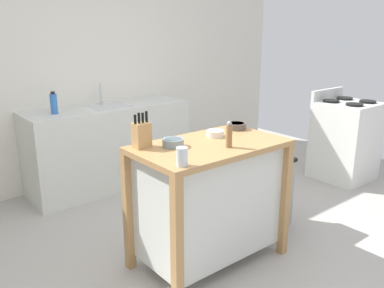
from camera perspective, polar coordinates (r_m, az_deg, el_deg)
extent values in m
plane|color=#ADA8A0|center=(3.10, 5.01, -17.12)|extent=(6.78, 6.78, 0.00)
cube|color=silver|center=(4.59, -15.72, 10.64)|extent=(5.78, 0.10, 2.60)
cube|color=#AD7F4C|center=(2.80, 2.57, -0.30)|extent=(1.09, 0.64, 0.04)
cube|color=silver|center=(2.95, 2.47, -8.01)|extent=(0.99, 0.54, 0.79)
cube|color=#AD7F4C|center=(2.48, -2.15, -14.28)|extent=(0.06, 0.06, 0.89)
cube|color=#AD7F4C|center=(3.14, 13.14, -7.91)|extent=(0.06, 0.06, 0.89)
cube|color=#AD7F4C|center=(2.91, -9.10, -9.62)|extent=(0.06, 0.06, 0.89)
cube|color=#AD7F4C|center=(3.49, 5.66, -5.02)|extent=(0.06, 0.06, 0.89)
cube|color=tan|center=(2.70, -7.24, 1.25)|extent=(0.11, 0.09, 0.17)
cylinder|color=black|center=(2.65, -8.13, 3.51)|extent=(0.02, 0.02, 0.06)
cylinder|color=black|center=(2.67, -7.60, 3.70)|extent=(0.02, 0.02, 0.07)
cylinder|color=black|center=(2.68, -7.06, 3.76)|extent=(0.02, 0.02, 0.07)
cylinder|color=black|center=(2.69, -6.54, 3.91)|extent=(0.02, 0.02, 0.07)
cylinder|color=#564C47|center=(3.21, 6.35, 2.57)|extent=(0.16, 0.16, 0.05)
cylinder|color=#342D2A|center=(3.20, 6.36, 2.96)|extent=(0.13, 0.13, 0.01)
cylinder|color=gray|center=(2.72, -2.71, 0.19)|extent=(0.15, 0.15, 0.05)
cylinder|color=#49555B|center=(2.71, -2.72, 0.69)|extent=(0.12, 0.12, 0.01)
cylinder|color=silver|center=(2.97, 3.32, 1.51)|extent=(0.13, 0.13, 0.05)
cylinder|color=gray|center=(2.96, 3.32, 1.90)|extent=(0.11, 0.11, 0.01)
cylinder|color=silver|center=(2.33, -1.43, -1.83)|extent=(0.07, 0.07, 0.11)
cylinder|color=olive|center=(2.69, 5.28, 1.10)|extent=(0.04, 0.04, 0.15)
sphere|color=#99999E|center=(2.67, 5.33, 2.94)|extent=(0.03, 0.03, 0.03)
cube|color=gray|center=(3.60, 11.00, -7.02)|extent=(0.34, 0.26, 0.60)
cube|color=black|center=(3.49, 11.28, -2.26)|extent=(0.36, 0.28, 0.03)
cube|color=silver|center=(4.49, -11.68, -0.31)|extent=(1.77, 0.60, 0.90)
cube|color=silver|center=(4.37, -11.88, 5.10)|extent=(0.44, 0.36, 0.03)
cylinder|color=#B7BCC1|center=(4.49, -12.92, 6.95)|extent=(0.02, 0.02, 0.22)
cylinder|color=blue|center=(4.10, -19.16, 5.43)|extent=(0.07, 0.07, 0.19)
cylinder|color=black|center=(4.09, -19.30, 6.94)|extent=(0.04, 0.04, 0.02)
cube|color=silver|center=(4.93, 21.02, 0.44)|extent=(0.60, 0.60, 0.90)
cube|color=silver|center=(4.97, 18.84, 6.79)|extent=(0.60, 0.04, 0.12)
cylinder|color=black|center=(4.65, 22.20, 5.24)|extent=(0.18, 0.18, 0.02)
cylinder|color=black|center=(4.89, 23.82, 5.56)|extent=(0.18, 0.18, 0.02)
cylinder|color=black|center=(4.79, 19.29, 5.82)|extent=(0.18, 0.18, 0.02)
cylinder|color=black|center=(5.03, 21.00, 6.12)|extent=(0.18, 0.18, 0.02)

